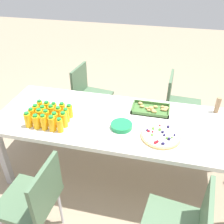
{
  "coord_description": "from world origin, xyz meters",
  "views": [
    {
      "loc": [
        0.35,
        -1.83,
        2.05
      ],
      "look_at": [
        -0.1,
        0.08,
        0.74
      ],
      "focal_mm": 40.39,
      "sensor_mm": 36.0,
      "label": 1
    }
  ],
  "objects_px": {
    "chair_near_left": "(35,198)",
    "juice_bottle_15": "(40,107)",
    "juice_bottle_0": "(28,120)",
    "juice_bottle_7": "(47,118)",
    "juice_bottle_8": "(55,119)",
    "juice_bottle_19": "(70,111)",
    "juice_bottle_10": "(36,111)",
    "juice_bottle_12": "(52,113)",
    "fruit_pizza": "(161,136)",
    "party_table": "(121,125)",
    "juice_bottle_14": "(66,115)",
    "chair_far_left": "(88,93)",
    "juice_bottle_6": "(40,116)",
    "juice_bottle_5": "(32,115)",
    "juice_bottle_3": "(52,124)",
    "juice_bottle_13": "(59,114)",
    "plate_stack": "(121,126)",
    "juice_bottle_2": "(44,122)",
    "chair_far_right": "(178,102)",
    "juice_bottle_17": "(54,109)",
    "juice_bottle_18": "(63,110)",
    "juice_bottle_1": "(36,122)",
    "juice_bottle_9": "(64,120)",
    "juice_bottle_16": "(47,108)",
    "snack_tray": "(152,109)",
    "cardboard_tube": "(218,105)",
    "juice_bottle_11": "(43,113)",
    "juice_bottle_4": "(60,125)"
  },
  "relations": [
    {
      "from": "chair_near_left",
      "to": "juice_bottle_15",
      "type": "distance_m",
      "value": 0.86
    },
    {
      "from": "juice_bottle_0",
      "to": "juice_bottle_7",
      "type": "bearing_deg",
      "value": 24.06
    },
    {
      "from": "juice_bottle_8",
      "to": "juice_bottle_19",
      "type": "height_order",
      "value": "juice_bottle_8"
    },
    {
      "from": "juice_bottle_10",
      "to": "juice_bottle_15",
      "type": "height_order",
      "value": "same"
    },
    {
      "from": "juice_bottle_12",
      "to": "fruit_pizza",
      "type": "xyz_separation_m",
      "value": [
        0.98,
        -0.04,
        -0.06
      ]
    },
    {
      "from": "party_table",
      "to": "juice_bottle_14",
      "type": "height_order",
      "value": "juice_bottle_14"
    },
    {
      "from": "chair_far_left",
      "to": "juice_bottle_6",
      "type": "height_order",
      "value": "juice_bottle_6"
    },
    {
      "from": "juice_bottle_5",
      "to": "juice_bottle_14",
      "type": "height_order",
      "value": "juice_bottle_5"
    },
    {
      "from": "juice_bottle_3",
      "to": "juice_bottle_13",
      "type": "relative_size",
      "value": 1.05
    },
    {
      "from": "juice_bottle_10",
      "to": "plate_stack",
      "type": "distance_m",
      "value": 0.79
    },
    {
      "from": "chair_near_left",
      "to": "juice_bottle_5",
      "type": "bearing_deg",
      "value": 28.79
    },
    {
      "from": "fruit_pizza",
      "to": "chair_near_left",
      "type": "bearing_deg",
      "value": -142.72
    },
    {
      "from": "juice_bottle_3",
      "to": "juice_bottle_7",
      "type": "bearing_deg",
      "value": 140.33
    },
    {
      "from": "juice_bottle_6",
      "to": "juice_bottle_19",
      "type": "relative_size",
      "value": 1.12
    },
    {
      "from": "juice_bottle_2",
      "to": "juice_bottle_10",
      "type": "relative_size",
      "value": 1.09
    },
    {
      "from": "party_table",
      "to": "juice_bottle_6",
      "type": "height_order",
      "value": "juice_bottle_6"
    },
    {
      "from": "juice_bottle_19",
      "to": "chair_far_right",
      "type": "bearing_deg",
      "value": 41.1
    },
    {
      "from": "juice_bottle_5",
      "to": "juice_bottle_17",
      "type": "xyz_separation_m",
      "value": [
        0.15,
        0.14,
        -0.0
      ]
    },
    {
      "from": "juice_bottle_5",
      "to": "juice_bottle_7",
      "type": "distance_m",
      "value": 0.15
    },
    {
      "from": "juice_bottle_12",
      "to": "juice_bottle_5",
      "type": "bearing_deg",
      "value": -154.03
    },
    {
      "from": "juice_bottle_15",
      "to": "juice_bottle_18",
      "type": "xyz_separation_m",
      "value": [
        0.23,
        -0.01,
        0.0
      ]
    },
    {
      "from": "juice_bottle_1",
      "to": "plate_stack",
      "type": "relative_size",
      "value": 0.72
    },
    {
      "from": "juice_bottle_7",
      "to": "juice_bottle_19",
      "type": "xyz_separation_m",
      "value": [
        0.15,
        0.16,
        -0.01
      ]
    },
    {
      "from": "juice_bottle_3",
      "to": "juice_bottle_13",
      "type": "distance_m",
      "value": 0.15
    },
    {
      "from": "chair_far_right",
      "to": "juice_bottle_3",
      "type": "distance_m",
      "value": 1.55
    },
    {
      "from": "juice_bottle_15",
      "to": "juice_bottle_5",
      "type": "bearing_deg",
      "value": -92.09
    },
    {
      "from": "juice_bottle_0",
      "to": "juice_bottle_5",
      "type": "xyz_separation_m",
      "value": [
        -0.0,
        0.07,
        -0.0
      ]
    },
    {
      "from": "party_table",
      "to": "juice_bottle_9",
      "type": "bearing_deg",
      "value": -156.37
    },
    {
      "from": "juice_bottle_17",
      "to": "juice_bottle_18",
      "type": "xyz_separation_m",
      "value": [
        0.08,
        -0.0,
        0.0
      ]
    },
    {
      "from": "chair_far_left",
      "to": "juice_bottle_16",
      "type": "height_order",
      "value": "juice_bottle_16"
    },
    {
      "from": "chair_far_right",
      "to": "juice_bottle_3",
      "type": "relative_size",
      "value": 5.7
    },
    {
      "from": "juice_bottle_7",
      "to": "plate_stack",
      "type": "relative_size",
      "value": 0.8
    },
    {
      "from": "chair_far_left",
      "to": "juice_bottle_1",
      "type": "distance_m",
      "value": 1.11
    },
    {
      "from": "juice_bottle_9",
      "to": "juice_bottle_13",
      "type": "relative_size",
      "value": 1.06
    },
    {
      "from": "party_table",
      "to": "juice_bottle_16",
      "type": "relative_size",
      "value": 17.47
    },
    {
      "from": "juice_bottle_0",
      "to": "juice_bottle_2",
      "type": "xyz_separation_m",
      "value": [
        0.15,
        -0.01,
        0.0
      ]
    },
    {
      "from": "chair_far_right",
      "to": "juice_bottle_13",
      "type": "xyz_separation_m",
      "value": [
        -1.07,
        -0.94,
        0.29
      ]
    },
    {
      "from": "juice_bottle_2",
      "to": "juice_bottle_1",
      "type": "bearing_deg",
      "value": 177.84
    },
    {
      "from": "juice_bottle_0",
      "to": "juice_bottle_10",
      "type": "height_order",
      "value": "juice_bottle_0"
    },
    {
      "from": "snack_tray",
      "to": "juice_bottle_0",
      "type": "bearing_deg",
      "value": -153.9
    },
    {
      "from": "juice_bottle_12",
      "to": "cardboard_tube",
      "type": "distance_m",
      "value": 1.54
    },
    {
      "from": "juice_bottle_13",
      "to": "chair_near_left",
      "type": "bearing_deg",
      "value": -84.4
    },
    {
      "from": "juice_bottle_11",
      "to": "juice_bottle_12",
      "type": "distance_m",
      "value": 0.08
    },
    {
      "from": "juice_bottle_6",
      "to": "plate_stack",
      "type": "xyz_separation_m",
      "value": [
        0.72,
        0.09,
        -0.05
      ]
    },
    {
      "from": "juice_bottle_16",
      "to": "juice_bottle_5",
      "type": "bearing_deg",
      "value": -116.51
    },
    {
      "from": "chair_far_right",
      "to": "juice_bottle_8",
      "type": "bearing_deg",
      "value": -43.13
    },
    {
      "from": "juice_bottle_2",
      "to": "juice_bottle_6",
      "type": "distance_m",
      "value": 0.1
    },
    {
      "from": "juice_bottle_8",
      "to": "juice_bottle_14",
      "type": "relative_size",
      "value": 0.99
    },
    {
      "from": "juice_bottle_4",
      "to": "juice_bottle_13",
      "type": "distance_m",
      "value": 0.17
    },
    {
      "from": "juice_bottle_13",
      "to": "juice_bottle_14",
      "type": "xyz_separation_m",
      "value": [
        0.07,
        -0.0,
        -0.0
      ]
    }
  ]
}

